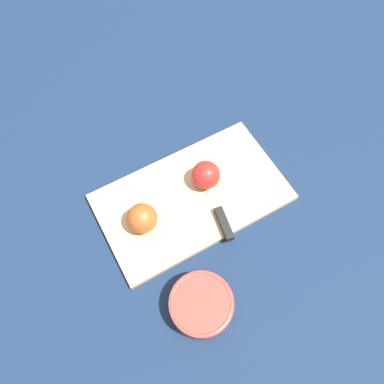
{
  "coord_description": "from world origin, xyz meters",
  "views": [
    {
      "loc": [
        -0.16,
        -0.35,
        0.81
      ],
      "look_at": [
        0.0,
        0.0,
        0.04
      ],
      "focal_mm": 35.0,
      "sensor_mm": 36.0,
      "label": 1
    }
  ],
  "objects_px": {
    "apple_half_left": "(142,218)",
    "knife": "(222,220)",
    "apple_half_right": "(206,175)",
    "bowl": "(201,305)"
  },
  "relations": [
    {
      "from": "apple_half_right",
      "to": "knife",
      "type": "bearing_deg",
      "value": -92.95
    },
    {
      "from": "bowl",
      "to": "knife",
      "type": "bearing_deg",
      "value": 51.31
    },
    {
      "from": "apple_half_left",
      "to": "apple_half_right",
      "type": "relative_size",
      "value": 1.01
    },
    {
      "from": "apple_half_left",
      "to": "apple_half_right",
      "type": "bearing_deg",
      "value": 37.24
    },
    {
      "from": "apple_half_right",
      "to": "bowl",
      "type": "height_order",
      "value": "apple_half_right"
    },
    {
      "from": "knife",
      "to": "apple_half_left",
      "type": "bearing_deg",
      "value": 72.97
    },
    {
      "from": "apple_half_left",
      "to": "knife",
      "type": "distance_m",
      "value": 0.18
    },
    {
      "from": "apple_half_right",
      "to": "bowl",
      "type": "xyz_separation_m",
      "value": [
        -0.13,
        -0.26,
        -0.02
      ]
    },
    {
      "from": "apple_half_left",
      "to": "knife",
      "type": "bearing_deg",
      "value": 1.94
    },
    {
      "from": "bowl",
      "to": "apple_half_left",
      "type": "bearing_deg",
      "value": 101.55
    }
  ]
}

